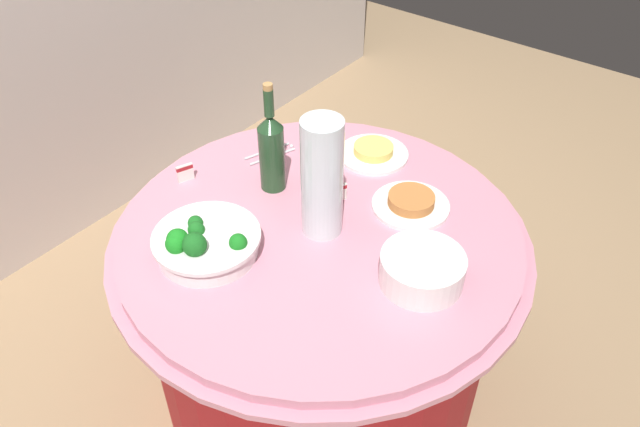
{
  "coord_description": "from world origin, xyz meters",
  "views": [
    {
      "loc": [
        -1.03,
        -0.8,
        1.88
      ],
      "look_at": [
        0.0,
        0.0,
        0.79
      ],
      "focal_mm": 35.68,
      "sensor_mm": 36.0,
      "label": 1
    }
  ],
  "objects_px": {
    "broccoli_bowl": "(205,243)",
    "serving_tongs": "(272,153)",
    "food_plate_noodles": "(373,152)",
    "label_placard_front": "(338,192)",
    "label_placard_mid": "(185,172)",
    "plate_stack": "(422,269)",
    "wine_bottle": "(271,150)",
    "food_plate_peanuts": "(411,203)",
    "decorative_fruit_vase": "(322,181)"
  },
  "relations": [
    {
      "from": "wine_bottle",
      "to": "food_plate_peanuts",
      "type": "xyz_separation_m",
      "value": [
        0.16,
        -0.37,
        -0.11
      ]
    },
    {
      "from": "broccoli_bowl",
      "to": "decorative_fruit_vase",
      "type": "distance_m",
      "value": 0.34
    },
    {
      "from": "decorative_fruit_vase",
      "to": "label_placard_front",
      "type": "relative_size",
      "value": 6.18
    },
    {
      "from": "wine_bottle",
      "to": "serving_tongs",
      "type": "distance_m",
      "value": 0.21
    },
    {
      "from": "decorative_fruit_vase",
      "to": "label_placard_mid",
      "type": "relative_size",
      "value": 6.18
    },
    {
      "from": "decorative_fruit_vase",
      "to": "plate_stack",
      "type": "bearing_deg",
      "value": -90.85
    },
    {
      "from": "wine_bottle",
      "to": "serving_tongs",
      "type": "bearing_deg",
      "value": 43.03
    },
    {
      "from": "wine_bottle",
      "to": "decorative_fruit_vase",
      "type": "bearing_deg",
      "value": -105.62
    },
    {
      "from": "broccoli_bowl",
      "to": "serving_tongs",
      "type": "relative_size",
      "value": 1.69
    },
    {
      "from": "broccoli_bowl",
      "to": "serving_tongs",
      "type": "height_order",
      "value": "broccoli_bowl"
    },
    {
      "from": "wine_bottle",
      "to": "label_placard_front",
      "type": "relative_size",
      "value": 6.11
    },
    {
      "from": "wine_bottle",
      "to": "label_placard_mid",
      "type": "xyz_separation_m",
      "value": [
        -0.14,
        0.22,
        -0.1
      ]
    },
    {
      "from": "wine_bottle",
      "to": "serving_tongs",
      "type": "xyz_separation_m",
      "value": [
        0.12,
        0.11,
        -0.12
      ]
    },
    {
      "from": "broccoli_bowl",
      "to": "food_plate_noodles",
      "type": "xyz_separation_m",
      "value": [
        0.64,
        -0.09,
        -0.03
      ]
    },
    {
      "from": "serving_tongs",
      "to": "food_plate_peanuts",
      "type": "xyz_separation_m",
      "value": [
        0.04,
        -0.48,
        0.01
      ]
    },
    {
      "from": "food_plate_peanuts",
      "to": "label_placard_front",
      "type": "distance_m",
      "value": 0.21
    },
    {
      "from": "plate_stack",
      "to": "decorative_fruit_vase",
      "type": "xyz_separation_m",
      "value": [
        0.0,
        0.31,
        0.12
      ]
    },
    {
      "from": "serving_tongs",
      "to": "label_placard_mid",
      "type": "bearing_deg",
      "value": 156.86
    },
    {
      "from": "food_plate_noodles",
      "to": "label_placard_mid",
      "type": "relative_size",
      "value": 4.0
    },
    {
      "from": "plate_stack",
      "to": "label_placard_front",
      "type": "bearing_deg",
      "value": 69.66
    },
    {
      "from": "plate_stack",
      "to": "serving_tongs",
      "type": "distance_m",
      "value": 0.69
    },
    {
      "from": "decorative_fruit_vase",
      "to": "food_plate_peanuts",
      "type": "relative_size",
      "value": 1.55
    },
    {
      "from": "label_placard_front",
      "to": "label_placard_mid",
      "type": "distance_m",
      "value": 0.46
    },
    {
      "from": "serving_tongs",
      "to": "food_plate_peanuts",
      "type": "bearing_deg",
      "value": -85.03
    },
    {
      "from": "decorative_fruit_vase",
      "to": "food_plate_noodles",
      "type": "distance_m",
      "value": 0.41
    },
    {
      "from": "food_plate_noodles",
      "to": "label_placard_front",
      "type": "height_order",
      "value": "label_placard_front"
    },
    {
      "from": "wine_bottle",
      "to": "label_placard_mid",
      "type": "height_order",
      "value": "wine_bottle"
    },
    {
      "from": "wine_bottle",
      "to": "label_placard_mid",
      "type": "relative_size",
      "value": 6.11
    },
    {
      "from": "wine_bottle",
      "to": "food_plate_noodles",
      "type": "height_order",
      "value": "wine_bottle"
    },
    {
      "from": "food_plate_peanuts",
      "to": "wine_bottle",
      "type": "bearing_deg",
      "value": 113.79
    },
    {
      "from": "plate_stack",
      "to": "label_placard_mid",
      "type": "distance_m",
      "value": 0.77
    },
    {
      "from": "plate_stack",
      "to": "food_plate_peanuts",
      "type": "xyz_separation_m",
      "value": [
        0.23,
        0.17,
        -0.02
      ]
    },
    {
      "from": "food_plate_noodles",
      "to": "label_placard_mid",
      "type": "height_order",
      "value": "label_placard_mid"
    },
    {
      "from": "plate_stack",
      "to": "label_placard_mid",
      "type": "height_order",
      "value": "plate_stack"
    },
    {
      "from": "wine_bottle",
      "to": "plate_stack",
      "type": "bearing_deg",
      "value": -97.21
    },
    {
      "from": "decorative_fruit_vase",
      "to": "serving_tongs",
      "type": "height_order",
      "value": "decorative_fruit_vase"
    },
    {
      "from": "plate_stack",
      "to": "label_placard_front",
      "type": "relative_size",
      "value": 3.82
    },
    {
      "from": "label_placard_mid",
      "to": "food_plate_noodles",
      "type": "bearing_deg",
      "value": -39.37
    },
    {
      "from": "label_placard_mid",
      "to": "wine_bottle",
      "type": "bearing_deg",
      "value": -58.34
    },
    {
      "from": "broccoli_bowl",
      "to": "decorative_fruit_vase",
      "type": "height_order",
      "value": "decorative_fruit_vase"
    },
    {
      "from": "food_plate_peanuts",
      "to": "food_plate_noodles",
      "type": "bearing_deg",
      "value": 57.16
    },
    {
      "from": "decorative_fruit_vase",
      "to": "label_placard_mid",
      "type": "xyz_separation_m",
      "value": [
        -0.07,
        0.45,
        -0.13
      ]
    },
    {
      "from": "wine_bottle",
      "to": "food_plate_peanuts",
      "type": "bearing_deg",
      "value": -66.21
    },
    {
      "from": "broccoli_bowl",
      "to": "label_placard_front",
      "type": "distance_m",
      "value": 0.41
    },
    {
      "from": "plate_stack",
      "to": "decorative_fruit_vase",
      "type": "height_order",
      "value": "decorative_fruit_vase"
    },
    {
      "from": "label_placard_front",
      "to": "label_placard_mid",
      "type": "relative_size",
      "value": 1.0
    },
    {
      "from": "wine_bottle",
      "to": "serving_tongs",
      "type": "height_order",
      "value": "wine_bottle"
    },
    {
      "from": "broccoli_bowl",
      "to": "serving_tongs",
      "type": "distance_m",
      "value": 0.48
    },
    {
      "from": "plate_stack",
      "to": "food_plate_noodles",
      "type": "bearing_deg",
      "value": 46.5
    },
    {
      "from": "serving_tongs",
      "to": "food_plate_noodles",
      "type": "xyz_separation_m",
      "value": [
        0.19,
        -0.26,
        0.01
      ]
    }
  ]
}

